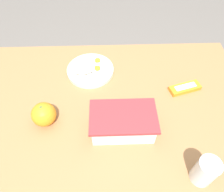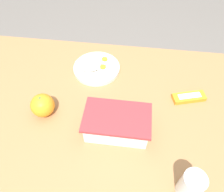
% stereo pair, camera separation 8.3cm
% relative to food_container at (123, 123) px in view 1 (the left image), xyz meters
% --- Properties ---
extents(ground_plane, '(10.00, 10.00, 0.00)m').
position_rel_food_container_xyz_m(ground_plane, '(0.10, -0.09, -0.80)').
color(ground_plane, '#66605B').
extents(table, '(1.23, 0.76, 0.76)m').
position_rel_food_container_xyz_m(table, '(0.10, -0.09, -0.16)').
color(table, '#996B42').
rests_on(table, ground_plane).
extents(food_container, '(0.22, 0.14, 0.08)m').
position_rel_food_container_xyz_m(food_container, '(0.00, 0.00, 0.00)').
color(food_container, white).
rests_on(food_container, table).
extents(orange_fruit, '(0.09, 0.09, 0.09)m').
position_rel_food_container_xyz_m(orange_fruit, '(0.27, -0.04, 0.01)').
color(orange_fruit, orange).
rests_on(orange_fruit, table).
extents(rice_plate, '(0.20, 0.20, 0.05)m').
position_rel_food_container_xyz_m(rice_plate, '(0.13, -0.29, -0.02)').
color(rice_plate, silver).
rests_on(rice_plate, table).
extents(candy_bar, '(0.13, 0.08, 0.02)m').
position_rel_food_container_xyz_m(candy_bar, '(-0.26, -0.17, -0.03)').
color(candy_bar, orange).
rests_on(candy_bar, table).
extents(drinking_glass, '(0.06, 0.06, 0.10)m').
position_rel_food_container_xyz_m(drinking_glass, '(-0.23, 0.18, 0.01)').
color(drinking_glass, silver).
rests_on(drinking_glass, table).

